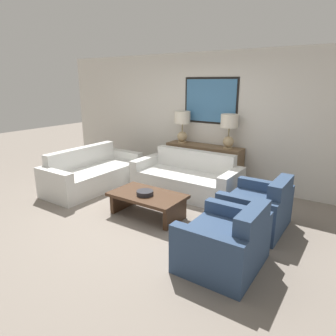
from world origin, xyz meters
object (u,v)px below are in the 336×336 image
(console_table, at_px, (203,165))
(armchair_near_back_wall, at_px, (257,210))
(table_lamp_left, at_px, (182,123))
(table_lamp_right, at_px, (229,127))
(couch_by_back_wall, at_px, (187,179))
(coffee_table, at_px, (147,199))
(decorative_bowl, at_px, (145,193))
(couch_by_side, at_px, (93,174))
(armchair_near_camera, at_px, (225,243))

(console_table, height_order, armchair_near_back_wall, console_table)
(table_lamp_left, height_order, table_lamp_right, same)
(console_table, height_order, couch_by_back_wall, console_table)
(console_table, xyz_separation_m, armchair_near_back_wall, (1.58, -1.34, -0.13))
(console_table, distance_m, table_lamp_left, 0.98)
(table_lamp_right, bearing_deg, console_table, 180.00)
(couch_by_back_wall, xyz_separation_m, coffee_table, (0.01, -1.23, 0.00))
(couch_by_back_wall, xyz_separation_m, decorative_bowl, (0.01, -1.29, 0.13))
(armchair_near_back_wall, bearing_deg, couch_by_side, -178.13)
(table_lamp_left, relative_size, armchair_near_camera, 0.68)
(couch_by_side, bearing_deg, coffee_table, -14.79)
(table_lamp_left, bearing_deg, table_lamp_right, 0.00)
(couch_by_side, distance_m, armchair_near_camera, 3.49)
(couch_by_back_wall, height_order, coffee_table, couch_by_back_wall)
(table_lamp_left, relative_size, table_lamp_right, 1.00)
(console_table, bearing_deg, table_lamp_right, 0.00)
(table_lamp_left, height_order, armchair_near_back_wall, table_lamp_left)
(couch_by_back_wall, xyz_separation_m, armchair_near_camera, (1.58, -1.81, 0.01))
(table_lamp_left, bearing_deg, console_table, 0.00)
(table_lamp_left, distance_m, table_lamp_right, 1.05)
(table_lamp_left, bearing_deg, armchair_near_camera, -49.71)
(coffee_table, bearing_deg, armchair_near_camera, -20.02)
(couch_by_side, distance_m, armchair_near_back_wall, 3.33)
(couch_by_back_wall, bearing_deg, armchair_near_camera, -48.76)
(coffee_table, bearing_deg, console_table, 90.37)
(table_lamp_left, bearing_deg, couch_by_side, -130.12)
(armchair_near_back_wall, relative_size, armchair_near_camera, 1.00)
(table_lamp_left, xyz_separation_m, armchair_near_camera, (2.11, -2.49, -0.96))
(couch_by_back_wall, xyz_separation_m, armchair_near_back_wall, (1.58, -0.66, 0.01))
(table_lamp_left, distance_m, decorative_bowl, 2.21)
(couch_by_side, bearing_deg, table_lamp_right, 32.57)
(armchair_near_camera, bearing_deg, decorative_bowl, 161.91)
(table_lamp_right, height_order, armchair_near_camera, table_lamp_right)
(table_lamp_right, distance_m, couch_by_side, 2.86)
(couch_by_side, relative_size, armchair_near_back_wall, 2.08)
(armchair_near_camera, bearing_deg, table_lamp_right, 113.10)
(couch_by_side, bearing_deg, console_table, 39.71)
(decorative_bowl, xyz_separation_m, armchair_near_camera, (1.57, -0.51, -0.12))
(console_table, relative_size, armchair_near_back_wall, 1.65)
(coffee_table, bearing_deg, table_lamp_right, 75.03)
(table_lamp_right, distance_m, decorative_bowl, 2.20)
(couch_by_side, height_order, armchair_near_camera, armchair_near_camera)
(table_lamp_left, bearing_deg, decorative_bowl, -74.81)
(coffee_table, distance_m, armchair_near_back_wall, 1.67)
(couch_by_side, distance_m, decorative_bowl, 1.84)
(coffee_table, bearing_deg, decorative_bowl, -90.43)
(console_table, xyz_separation_m, couch_by_back_wall, (0.00, -0.68, -0.14))
(coffee_table, bearing_deg, armchair_near_back_wall, 20.02)
(table_lamp_left, distance_m, coffee_table, 2.21)
(decorative_bowl, bearing_deg, couch_by_back_wall, 90.52)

